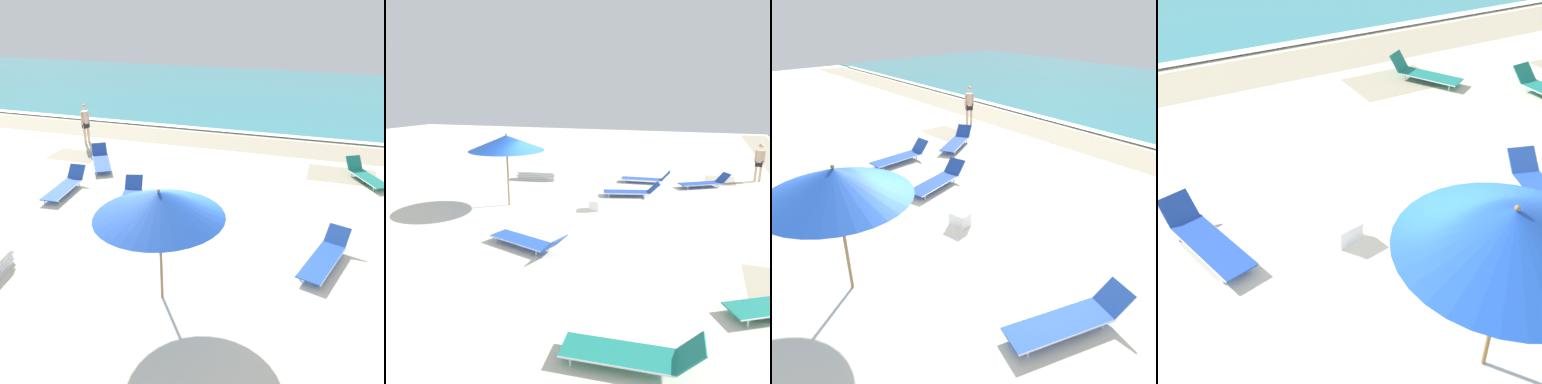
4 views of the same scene
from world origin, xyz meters
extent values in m
cube|color=beige|center=(0.00, 0.00, -0.08)|extent=(60.00, 60.00, 0.16)
cube|color=#B3A68B|center=(0.00, 9.30, 0.00)|extent=(57.00, 2.20, 0.00)
cube|color=#B3A68B|center=(-6.92, 5.73, 0.00)|extent=(2.03, 1.35, 0.00)
cube|color=#B3A68B|center=(3.65, 6.81, 0.00)|extent=(2.45, 1.66, 0.00)
cube|color=teal|center=(0.00, 20.42, 0.03)|extent=(60.00, 19.17, 0.06)
cube|color=white|center=(0.00, 10.88, 0.06)|extent=(56.00, 0.44, 0.01)
cylinder|color=#9E7547|center=(-0.19, -1.75, 1.15)|extent=(0.06, 0.06, 2.29)
cone|color=blue|center=(-0.19, -1.75, 2.29)|extent=(2.69, 2.69, 0.54)
cylinder|color=#163D95|center=(-0.19, -1.75, 2.03)|extent=(2.61, 2.61, 0.01)
sphere|color=#9E7547|center=(-0.19, -1.75, 2.59)|extent=(0.07, 0.07, 0.07)
cube|color=blue|center=(3.12, 0.46, 0.17)|extent=(1.14, 1.99, 0.03)
cylinder|color=silver|center=(2.84, 0.55, 0.17)|extent=(0.59, 1.82, 0.03)
cylinder|color=silver|center=(3.41, 0.37, 0.17)|extent=(0.59, 1.82, 0.03)
cube|color=blue|center=(3.47, 1.55, 0.36)|extent=(0.68, 0.57, 0.40)
cylinder|color=silver|center=(2.66, -0.17, 0.08)|extent=(0.03, 0.03, 0.16)
cylinder|color=silver|center=(3.15, -0.33, 0.08)|extent=(0.03, 0.03, 0.16)
cylinder|color=silver|center=(3.10, 1.24, 0.08)|extent=(0.03, 0.03, 0.16)
cylinder|color=silver|center=(3.59, 1.09, 0.08)|extent=(0.03, 0.03, 0.16)
cube|color=blue|center=(-2.78, 2.09, 0.17)|extent=(1.06, 1.88, 0.03)
cylinder|color=silver|center=(-3.07, 2.01, 0.17)|extent=(0.51, 1.73, 0.03)
cylinder|color=silver|center=(-2.49, 2.17, 0.17)|extent=(0.51, 1.73, 0.03)
cube|color=blue|center=(-3.07, 3.14, 0.37)|extent=(0.67, 0.56, 0.40)
cylinder|color=silver|center=(-2.84, 1.35, 0.08)|extent=(0.03, 0.03, 0.16)
cylinder|color=silver|center=(-2.35, 1.49, 0.08)|extent=(0.03, 0.03, 0.16)
cylinder|color=silver|center=(-3.21, 2.70, 0.08)|extent=(0.03, 0.03, 0.16)
cylinder|color=silver|center=(-2.72, 2.83, 0.08)|extent=(0.03, 0.03, 0.16)
cube|color=blue|center=(-5.31, 2.28, 0.17)|extent=(0.73, 1.85, 0.03)
cylinder|color=silver|center=(-5.61, 2.26, 0.17)|extent=(0.17, 1.81, 0.03)
cylinder|color=silver|center=(-5.02, 2.31, 0.17)|extent=(0.17, 1.81, 0.03)
cube|color=blue|center=(-5.40, 3.37, 0.38)|extent=(0.60, 0.42, 0.44)
cylinder|color=silver|center=(-5.52, 1.56, 0.08)|extent=(0.03, 0.03, 0.16)
cylinder|color=silver|center=(-5.01, 1.60, 0.08)|extent=(0.03, 0.03, 0.16)
cylinder|color=silver|center=(-5.62, 2.97, 0.08)|extent=(0.03, 0.03, 0.16)
cylinder|color=silver|center=(-5.11, 3.01, 0.08)|extent=(0.03, 0.03, 0.16)
cube|color=#1E8475|center=(4.55, 6.32, 0.17)|extent=(1.38, 1.76, 0.03)
cylinder|color=silver|center=(4.29, 6.17, 0.17)|extent=(0.89, 1.47, 0.03)
cylinder|color=silver|center=(4.81, 6.47, 0.17)|extent=(0.89, 1.47, 0.03)
cube|color=#1E8475|center=(4.04, 7.18, 0.40)|extent=(0.67, 0.59, 0.47)
cylinder|color=silver|center=(4.67, 5.62, 0.08)|extent=(0.03, 0.03, 0.16)
cylinder|color=silver|center=(3.99, 6.76, 0.08)|extent=(0.03, 0.03, 0.16)
cylinder|color=silver|center=(4.43, 7.02, 0.08)|extent=(0.03, 0.03, 0.16)
cube|color=blue|center=(-5.22, 4.87, 0.17)|extent=(1.50, 1.89, 0.03)
cylinder|color=silver|center=(-5.47, 4.71, 0.17)|extent=(1.01, 1.59, 0.03)
cylinder|color=silver|center=(-4.97, 5.02, 0.17)|extent=(1.01, 1.59, 0.03)
cube|color=blue|center=(-5.82, 5.81, 0.37)|extent=(0.70, 0.65, 0.42)
cylinder|color=silver|center=(-5.05, 4.12, 0.08)|extent=(0.03, 0.03, 0.16)
cylinder|color=silver|center=(-4.62, 4.39, 0.08)|extent=(0.03, 0.03, 0.16)
cylinder|color=silver|center=(-5.82, 5.34, 0.08)|extent=(0.03, 0.03, 0.16)
cylinder|color=silver|center=(-5.39, 5.61, 0.08)|extent=(0.03, 0.03, 0.16)
cylinder|color=beige|center=(-7.26, 7.47, 0.45)|extent=(0.11, 0.11, 0.90)
cylinder|color=beige|center=(-7.32, 7.28, 0.45)|extent=(0.11, 0.11, 0.90)
cube|color=black|center=(-7.29, 7.37, 0.82)|extent=(0.27, 0.34, 0.24)
cylinder|color=beige|center=(-7.29, 7.37, 1.18)|extent=(0.27, 0.27, 0.55)
cylinder|color=beige|center=(-7.23, 7.55, 1.17)|extent=(0.08, 0.08, 0.55)
cylinder|color=beige|center=(-7.35, 7.20, 1.17)|extent=(0.08, 0.08, 0.55)
sphere|color=beige|center=(-7.29, 7.37, 1.66)|extent=(0.21, 0.21, 0.21)
cube|color=white|center=(-0.65, 1.38, 0.16)|extent=(0.53, 0.42, 0.32)
cube|color=white|center=(-0.65, 1.38, 0.35)|extent=(0.56, 0.44, 0.05)
camera|label=1|loc=(2.70, -8.82, 6.10)|focal=40.00mm
camera|label=2|loc=(11.53, 4.89, 4.00)|focal=35.00mm
camera|label=3|loc=(5.68, -3.76, 5.02)|focal=35.00mm
camera|label=4|loc=(-3.90, -4.96, 5.99)|focal=50.00mm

